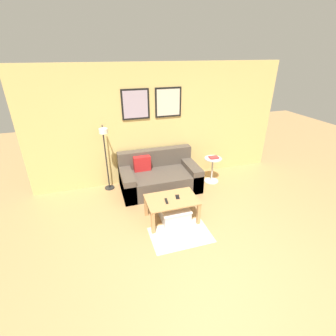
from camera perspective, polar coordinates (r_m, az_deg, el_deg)
name	(u,v)px	position (r m, az deg, el deg)	size (l,w,h in m)	color
ground_plane	(223,275)	(3.67, 12.70, -23.35)	(16.00, 16.00, 0.00)	tan
wall_back	(160,124)	(5.40, -1.77, 10.21)	(5.60, 0.09, 2.55)	#D6B76B
area_rug	(181,235)	(4.16, 2.96, -15.34)	(0.98, 0.66, 0.01)	beige
couch	(159,177)	(5.28, -2.15, -2.04)	(1.65, 0.95, 0.79)	#4C4238
coffee_table	(172,203)	(4.28, 0.88, -8.15)	(0.89, 0.59, 0.43)	#AD7F4C
storage_bin	(174,214)	(4.40, 1.53, -10.64)	(0.51, 0.46, 0.25)	#B2B2B7
floor_lamp	(105,150)	(5.00, -14.47, 4.03)	(0.21, 0.47, 1.44)	black
side_table	(212,167)	(5.60, 10.35, 0.12)	(0.38, 0.38, 0.58)	silver
book_stack	(214,157)	(5.50, 10.70, 2.47)	(0.21, 0.15, 0.03)	#B73333
remote_control	(166,201)	(4.16, -0.38, -7.74)	(0.04, 0.15, 0.02)	black
cell_phone	(177,197)	(4.28, 2.23, -6.78)	(0.07, 0.14, 0.01)	black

